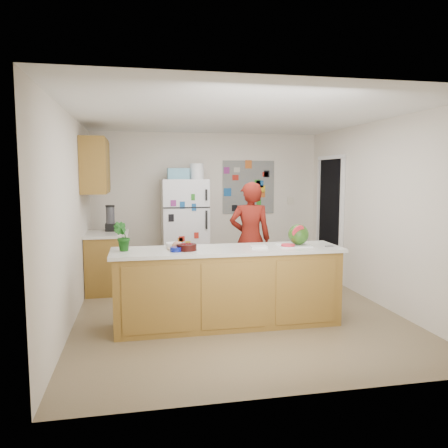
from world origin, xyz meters
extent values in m
cube|color=brown|center=(0.00, 0.00, -0.01)|extent=(4.00, 4.50, 0.02)
cube|color=beige|center=(0.00, 2.26, 1.25)|extent=(4.00, 0.02, 2.50)
cube|color=beige|center=(-2.01, 0.00, 1.25)|extent=(0.02, 4.50, 2.50)
cube|color=beige|center=(2.01, 0.00, 1.25)|extent=(0.02, 4.50, 2.50)
cube|color=white|center=(0.00, 0.00, 2.51)|extent=(4.00, 4.50, 0.02)
cube|color=black|center=(1.99, 1.45, 1.02)|extent=(0.03, 0.85, 2.04)
cube|color=brown|center=(-0.20, -0.50, 0.44)|extent=(2.60, 0.62, 0.88)
cube|color=silver|center=(-0.20, -0.50, 0.90)|extent=(2.68, 0.70, 0.04)
cube|color=brown|center=(-1.69, 1.35, 0.43)|extent=(0.60, 0.80, 0.86)
cube|color=silver|center=(-1.69, 1.35, 0.88)|extent=(0.64, 0.84, 0.04)
cube|color=brown|center=(-1.82, 1.30, 1.90)|extent=(0.35, 1.00, 0.80)
cube|color=silver|center=(-0.45, 1.88, 0.85)|extent=(0.75, 0.70, 1.70)
cube|color=#5999B2|center=(-0.55, 1.88, 1.79)|extent=(0.35, 0.28, 0.18)
cube|color=slate|center=(0.75, 2.24, 1.55)|extent=(0.95, 0.01, 0.95)
imported|color=maroon|center=(0.40, 0.75, 0.83)|extent=(0.67, 0.50, 1.67)
cylinder|color=black|center=(-1.64, 1.54, 1.09)|extent=(0.13, 0.13, 0.38)
cube|color=silver|center=(0.61, -0.51, 0.93)|extent=(0.39, 0.29, 0.01)
sphere|color=#325918|center=(0.67, -0.49, 1.06)|extent=(0.25, 0.25, 0.25)
cylinder|color=red|center=(0.52, -0.56, 0.94)|extent=(0.16, 0.16, 0.02)
cylinder|color=black|center=(-0.69, -0.55, 0.96)|extent=(0.26, 0.26, 0.07)
cylinder|color=white|center=(-0.81, -0.35, 0.95)|extent=(0.19, 0.19, 0.06)
cylinder|color=navy|center=(-0.82, -0.61, 0.95)|extent=(0.16, 0.16, 0.05)
cylinder|color=beige|center=(-0.79, -0.45, 0.93)|extent=(0.29, 0.29, 0.02)
cube|color=white|center=(0.16, -0.52, 0.93)|extent=(0.20, 0.18, 0.02)
cube|color=gray|center=(1.00, -0.64, 0.93)|extent=(0.10, 0.05, 0.01)
imported|color=#1B440F|center=(-1.40, -0.45, 1.08)|extent=(0.21, 0.18, 0.33)
camera|label=1|loc=(-1.22, -5.41, 1.77)|focal=35.00mm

